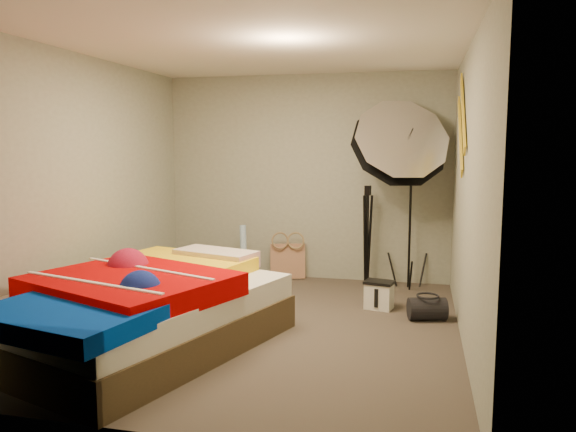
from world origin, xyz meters
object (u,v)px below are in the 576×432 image
(tote_bag, at_px, (288,261))
(wrapping_roll, at_px, (244,254))
(camera_tripod, at_px, (367,229))
(duffel_bag, at_px, (427,309))
(bed, at_px, (143,308))
(photo_umbrella, at_px, (399,146))
(camera_case, at_px, (379,296))

(tote_bag, xyz_separation_m, wrapping_roll, (-0.48, -0.30, 0.13))
(tote_bag, relative_size, camera_tripod, 0.36)
(wrapping_roll, bearing_deg, camera_tripod, 5.25)
(duffel_bag, bearing_deg, bed, -163.99)
(bed, height_order, photo_umbrella, photo_umbrella)
(camera_case, distance_m, photo_umbrella, 1.70)
(tote_bag, xyz_separation_m, camera_case, (1.21, -1.08, -0.08))
(camera_case, relative_size, photo_umbrella, 0.12)
(bed, relative_size, camera_tripod, 2.30)
(tote_bag, bearing_deg, duffel_bag, -54.48)
(duffel_bag, bearing_deg, wrapping_roll, 140.44)
(tote_bag, distance_m, wrapping_roll, 0.58)
(duffel_bag, bearing_deg, tote_bag, 127.69)
(wrapping_roll, bearing_deg, tote_bag, 31.62)
(tote_bag, height_order, bed, bed)
(wrapping_roll, relative_size, duffel_bag, 1.96)
(camera_case, bearing_deg, duffel_bag, -17.14)
(camera_case, relative_size, bed, 0.10)
(duffel_bag, xyz_separation_m, camera_tripod, (-0.69, 1.19, 0.57))
(wrapping_roll, bearing_deg, duffel_bag, -26.03)
(camera_case, bearing_deg, bed, -126.66)
(tote_bag, height_order, camera_tripod, camera_tripod)
(camera_tripod, bearing_deg, camera_case, -76.92)
(camera_case, xyz_separation_m, duffel_bag, (0.47, -0.27, -0.02))
(wrapping_roll, bearing_deg, bed, -92.71)
(camera_tripod, bearing_deg, duffel_bag, -60.01)
(tote_bag, bearing_deg, wrapping_roll, -164.07)
(camera_tripod, bearing_deg, tote_bag, 170.85)
(camera_case, xyz_separation_m, bed, (-1.80, -1.56, 0.20))
(tote_bag, bearing_deg, camera_case, -57.54)
(photo_umbrella, bearing_deg, duffel_bag, -71.95)
(bed, xyz_separation_m, camera_tripod, (1.58, 2.48, 0.35))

